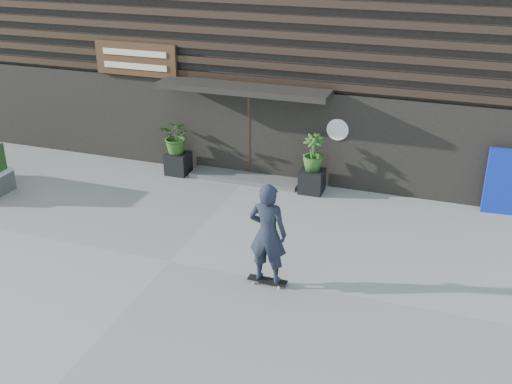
% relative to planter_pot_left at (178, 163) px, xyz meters
% --- Properties ---
extents(ground, '(80.00, 80.00, 0.00)m').
position_rel_planter_pot_left_xyz_m(ground, '(1.90, -4.40, -0.30)').
color(ground, gray).
rests_on(ground, ground).
extents(entrance_step, '(3.00, 0.80, 0.12)m').
position_rel_planter_pot_left_xyz_m(entrance_step, '(1.90, 0.20, -0.24)').
color(entrance_step, '#50504D').
rests_on(entrance_step, ground).
extents(planter_pot_left, '(0.60, 0.60, 0.60)m').
position_rel_planter_pot_left_xyz_m(planter_pot_left, '(0.00, 0.00, 0.00)').
color(planter_pot_left, black).
rests_on(planter_pot_left, ground).
extents(bamboo_left, '(0.86, 0.75, 0.96)m').
position_rel_planter_pot_left_xyz_m(bamboo_left, '(0.00, 0.00, 0.78)').
color(bamboo_left, '#2D591E').
rests_on(bamboo_left, planter_pot_left).
extents(planter_pot_right, '(0.60, 0.60, 0.60)m').
position_rel_planter_pot_left_xyz_m(planter_pot_right, '(3.80, 0.00, 0.00)').
color(planter_pot_right, black).
rests_on(planter_pot_right, ground).
extents(bamboo_right, '(0.54, 0.54, 0.96)m').
position_rel_planter_pot_left_xyz_m(bamboo_right, '(3.80, 0.00, 0.78)').
color(bamboo_right, '#2D591E').
rests_on(bamboo_right, planter_pot_right).
extents(building, '(18.00, 11.00, 8.00)m').
position_rel_planter_pot_left_xyz_m(building, '(1.90, 5.56, 3.69)').
color(building, black).
rests_on(building, ground).
extents(skateboarder, '(0.78, 0.50, 2.13)m').
position_rel_planter_pot_left_xyz_m(skateboarder, '(4.09, -4.54, 0.81)').
color(skateboarder, black).
rests_on(skateboarder, ground).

